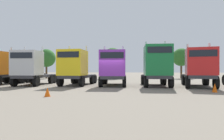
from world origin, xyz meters
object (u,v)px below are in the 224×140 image
semi_truck_silver (31,68)px  semi_truck_green (157,65)px  semi_truck_purple (113,68)px  semi_truck_red (199,68)px  semi_truck_yellow (75,67)px  traffic_cone_mid (215,88)px  traffic_cone_far (47,92)px

semi_truck_silver → semi_truck_green: size_ratio=1.10×
semi_truck_purple → semi_truck_red: semi_truck_red is taller
semi_truck_yellow → semi_truck_silver: bearing=-82.6°
traffic_cone_mid → semi_truck_yellow: bearing=160.6°
semi_truck_red → traffic_cone_far: bearing=-47.3°
semi_truck_red → traffic_cone_mid: size_ratio=10.50×
semi_truck_green → traffic_cone_far: size_ratio=10.45×
traffic_cone_far → semi_truck_green: bearing=46.1°
semi_truck_green → semi_truck_silver: bearing=-90.9°
traffic_cone_mid → semi_truck_purple: bearing=152.6°
semi_truck_silver → semi_truck_yellow: (4.58, 0.43, 0.05)m
semi_truck_yellow → traffic_cone_far: bearing=8.5°
semi_truck_yellow → semi_truck_green: (8.17, -0.19, 0.18)m
semi_truck_silver → traffic_cone_far: semi_truck_silver is taller
semi_truck_silver → traffic_cone_far: 9.27m
traffic_cone_mid → semi_truck_red: bearing=88.4°
semi_truck_yellow → traffic_cone_mid: 12.65m
semi_truck_silver → semi_truck_purple: semi_truck_silver is taller
semi_truck_silver → semi_truck_red: size_ratio=0.94×
semi_truck_red → traffic_cone_mid: bearing=7.7°
semi_truck_green → traffic_cone_mid: semi_truck_green is taller
semi_truck_yellow → traffic_cone_mid: semi_truck_yellow is taller
semi_truck_red → traffic_cone_mid: (-0.10, -3.68, -1.51)m
semi_truck_purple → semi_truck_green: (4.21, -0.10, 0.25)m
semi_truck_yellow → semi_truck_red: bearing=89.7°
semi_truck_green → semi_truck_red: (3.77, -0.31, -0.23)m
semi_truck_red → semi_truck_purple: bearing=-83.6°
semi_truck_yellow → semi_truck_purple: semi_truck_yellow is taller
semi_truck_purple → semi_truck_green: semi_truck_green is taller
semi_truck_red → traffic_cone_far: size_ratio=12.16×
semi_truck_silver → semi_truck_green: (12.75, 0.24, 0.24)m
semi_truck_silver → traffic_cone_mid: bearing=72.6°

